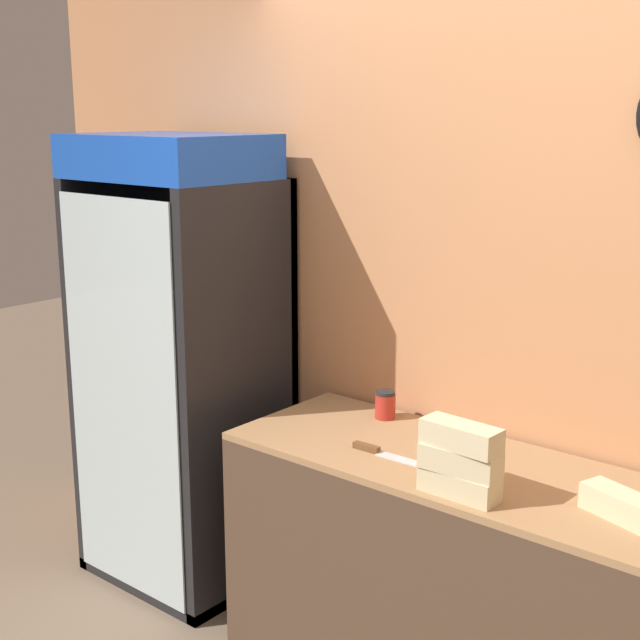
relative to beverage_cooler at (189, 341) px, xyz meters
The scene contains 9 objects.
wall_back 1.52m from the beverage_cooler, 12.65° to the left, with size 5.20×0.09×2.70m.
prep_counter 1.58m from the beverage_cooler, ahead, with size 1.79×0.62×0.87m.
beverage_cooler is the anchor object (origin of this frame).
sandwich_stack_bottom 1.55m from the beverage_cooler, ahead, with size 0.25×0.10×0.08m.
sandwich_stack_middle 1.54m from the beverage_cooler, ahead, with size 0.26×0.11×0.08m.
sandwich_stack_top 1.54m from the beverage_cooler, ahead, with size 0.26×0.11×0.08m.
sandwich_flat_left 1.98m from the beverage_cooler, ahead, with size 0.28×0.17×0.08m.
chefs_knife 1.16m from the beverage_cooler, ahead, with size 0.32×0.05×0.02m.
condiment_jar 0.95m from the beverage_cooler, 10.33° to the left, with size 0.08×0.08×0.11m.
Camera 1 is at (1.37, -1.61, 2.04)m, focal length 50.00 mm.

